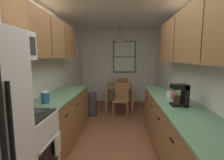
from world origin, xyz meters
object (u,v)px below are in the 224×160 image
trash_bin (91,104)px  mug_by_coffeemaker (174,97)px  stove_range (23,153)px  dining_chair_near (121,98)px  coffee_maker (181,95)px  dining_table (120,89)px  table_serving_bowl (118,84)px  mug_spare (169,94)px  microwave_over_range (5,45)px  dining_chair_far (122,89)px  storage_canister (45,97)px

trash_bin → mug_by_coffeemaker: size_ratio=5.43×
stove_range → trash_bin: size_ratio=1.71×
dining_chair_near → coffee_maker: size_ratio=2.96×
dining_chair_near → coffee_maker: bearing=-66.7°
stove_range → mug_by_coffeemaker: (1.99, 0.93, 0.48)m
dining_table → table_serving_bowl: size_ratio=5.51×
mug_by_coffeemaker → mug_spare: 0.18m
dining_chair_near → table_serving_bowl: dining_chair_near is taller
microwave_over_range → table_serving_bowl: (1.12, 3.27, -0.94)m
dining_chair_far → mug_spare: size_ratio=7.46×
dining_chair_far → stove_range: bearing=-106.0°
dining_table → trash_bin: dining_table is taller
stove_range → storage_canister: size_ratio=6.35×
microwave_over_range → coffee_maker: microwave_over_range is taller
storage_canister → mug_by_coffeemaker: storage_canister is taller
microwave_over_range → storage_canister: bearing=80.1°
microwave_over_range → dining_chair_near: (1.23, 2.60, -1.21)m
dining_chair_far → storage_canister: bearing=-108.9°
trash_bin → table_serving_bowl: bearing=42.0°
mug_spare → table_serving_bowl: (-0.95, 2.16, -0.18)m
dining_chair_near → storage_canister: 2.33m
microwave_over_range → mug_spare: 2.47m
microwave_over_range → storage_canister: (0.11, 0.62, -0.73)m
stove_range → storage_canister: bearing=90.5°
dining_table → table_serving_bowl: (-0.05, 0.01, 0.15)m
microwave_over_range → mug_spare: size_ratio=5.20×
table_serving_bowl → stove_range: bearing=-107.1°
storage_canister → mug_spare: size_ratio=1.44×
dining_chair_near → stove_range: bearing=-113.2°
mug_spare → trash_bin: bearing=137.6°
stove_range → storage_canister: (-0.01, 0.62, 0.52)m
microwave_over_range → trash_bin: 3.00m
trash_bin → dining_chair_near: bearing=-1.8°
storage_canister → trash_bin: bearing=81.5°
mug_spare → dining_chair_near: bearing=119.3°
trash_bin → microwave_over_range: bearing=-98.8°
microwave_over_range → dining_table: bearing=70.2°
coffee_maker → mug_spare: bearing=92.6°
coffee_maker → mug_spare: coffee_maker is taller
stove_range → dining_table: 3.43m
coffee_maker → mug_by_coffeemaker: bearing=88.5°
trash_bin → storage_canister: storage_canister is taller
storage_canister → coffee_maker: (1.99, -0.02, 0.07)m
microwave_over_range → coffee_maker: size_ratio=2.06×
storage_canister → table_serving_bowl: bearing=69.1°
storage_canister → mug_spare: 2.02m
coffee_maker → mug_spare: 0.52m
dining_table → trash_bin: 1.03m
mug_spare → table_serving_bowl: 2.37m
stove_range → dining_table: stove_range is taller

